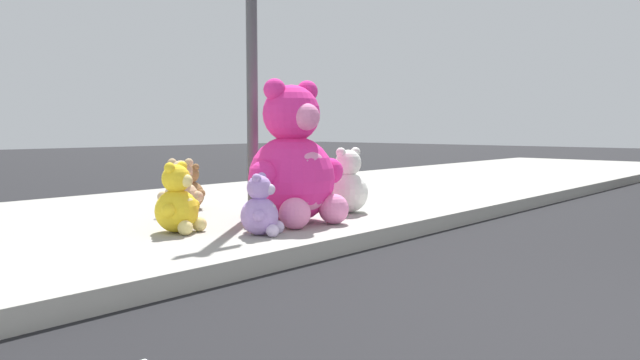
{
  "coord_description": "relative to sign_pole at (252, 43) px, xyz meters",
  "views": [
    {
      "loc": [
        -2.82,
        0.0,
        1.02
      ],
      "look_at": [
        1.11,
        3.6,
        0.55
      ],
      "focal_mm": 32.92,
      "sensor_mm": 36.0,
      "label": 1
    }
  ],
  "objects": [
    {
      "name": "plush_brown",
      "position": [
        -0.13,
        0.89,
        -1.5
      ],
      "size": [
        0.35,
        0.34,
        0.49
      ],
      "color": "olive",
      "rests_on": "sidewalk"
    },
    {
      "name": "sign_pole",
      "position": [
        0.0,
        0.0,
        0.0
      ],
      "size": [
        0.56,
        0.11,
        3.2
      ],
      "color": "#4C4C51",
      "rests_on": "sidewalk"
    },
    {
      "name": "plush_tan",
      "position": [
        -0.53,
        0.47,
        -1.47
      ],
      "size": [
        0.41,
        0.41,
        0.58
      ],
      "color": "tan",
      "rests_on": "sidewalk"
    },
    {
      "name": "plush_pink_large",
      "position": [
        -0.01,
        -0.59,
        -1.17
      ],
      "size": [
        1.01,
        0.91,
        1.32
      ],
      "color": "#F22D93",
      "rests_on": "sidewalk"
    },
    {
      "name": "sidewalk",
      "position": [
        -1.0,
        0.8,
        -1.77
      ],
      "size": [
        28.0,
        4.4,
        0.15
      ],
      "primitive_type": "cube",
      "color": "#9E9B93",
      "rests_on": "ground_plane"
    },
    {
      "name": "plush_teal",
      "position": [
        0.66,
        0.34,
        -1.48
      ],
      "size": [
        0.38,
        0.38,
        0.53
      ],
      "color": "teal",
      "rests_on": "sidewalk"
    },
    {
      "name": "plush_lavender",
      "position": [
        -0.65,
        -0.84,
        -1.49
      ],
      "size": [
        0.35,
        0.37,
        0.51
      ],
      "color": "#B28CD8",
      "rests_on": "sidewalk"
    },
    {
      "name": "plush_white",
      "position": [
        0.82,
        -0.53,
        -1.43
      ],
      "size": [
        0.51,
        0.47,
        0.68
      ],
      "color": "white",
      "rests_on": "sidewalk"
    },
    {
      "name": "plush_yellow",
      "position": [
        -1.03,
        -0.24,
        -1.46
      ],
      "size": [
        0.44,
        0.42,
        0.59
      ],
      "color": "yellow",
      "rests_on": "sidewalk"
    }
  ]
}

